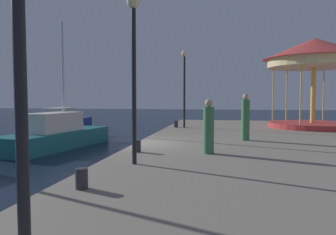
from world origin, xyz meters
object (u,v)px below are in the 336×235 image
(motorboat_blue, at_px, (65,123))
(person_near_carousel, at_px, (246,118))
(lamp_post_mid_promenade, at_px, (134,50))
(sailboat_teal, at_px, (57,135))
(bollard_south, at_px, (137,146))
(lamp_post_far_end, at_px, (184,75))
(bollard_north, at_px, (176,124))
(carousel, at_px, (314,61))
(bollard_center, at_px, (82,179))
(person_mid_promenade, at_px, (209,128))

(motorboat_blue, bearing_deg, person_near_carousel, -33.04)
(lamp_post_mid_promenade, height_order, person_near_carousel, lamp_post_mid_promenade)
(sailboat_teal, xyz_separation_m, bollard_south, (5.64, -5.03, 0.32))
(lamp_post_far_end, distance_m, person_near_carousel, 6.62)
(lamp_post_far_end, relative_size, bollard_north, 11.41)
(bollard_south, xyz_separation_m, bollard_north, (-0.05, 8.91, 0.00))
(carousel, relative_size, lamp_post_far_end, 1.28)
(sailboat_teal, height_order, lamp_post_mid_promenade, sailboat_teal)
(sailboat_teal, distance_m, lamp_post_mid_promenade, 9.69)
(lamp_post_mid_promenade, bearing_deg, sailboat_teal, 131.48)
(person_near_carousel, bearing_deg, bollard_center, -114.53)
(sailboat_teal, xyz_separation_m, lamp_post_mid_promenade, (6.08, -6.87, 3.14))
(sailboat_teal, xyz_separation_m, lamp_post_far_end, (6.09, 3.92, 3.22))
(lamp_post_mid_promenade, xyz_separation_m, person_near_carousel, (3.23, 5.44, -2.11))
(lamp_post_mid_promenade, relative_size, lamp_post_far_end, 0.97)
(lamp_post_far_end, xyz_separation_m, bollard_south, (-0.45, -8.95, -2.90))
(bollard_center, height_order, bollard_north, same)
(sailboat_teal, bearing_deg, carousel, 20.51)
(sailboat_teal, distance_m, person_near_carousel, 9.47)
(bollard_south, relative_size, person_near_carousel, 0.21)
(carousel, xyz_separation_m, lamp_post_mid_promenade, (-7.54, -11.97, -0.89))
(bollard_center, bearing_deg, bollard_north, 90.50)
(lamp_post_mid_promenade, xyz_separation_m, person_mid_promenade, (1.87, 1.97, -2.21))
(motorboat_blue, relative_size, carousel, 1.01)
(lamp_post_far_end, distance_m, bollard_south, 9.42)
(bollard_north, relative_size, person_mid_promenade, 0.23)
(person_near_carousel, xyz_separation_m, person_mid_promenade, (-1.36, -3.47, -0.10))
(bollard_center, bearing_deg, bollard_south, 90.91)
(carousel, height_order, bollard_north, carousel)
(bollard_center, distance_m, person_near_carousel, 8.68)
(carousel, height_order, lamp_post_mid_promenade, carousel)
(sailboat_teal, distance_m, bollard_north, 6.82)
(carousel, distance_m, person_near_carousel, 8.38)
(person_near_carousel, bearing_deg, lamp_post_far_end, 120.97)
(motorboat_blue, xyz_separation_m, person_near_carousel, (12.24, -7.96, 1.00))
(carousel, xyz_separation_m, person_near_carousel, (-4.31, -6.53, -3.00))
(motorboat_blue, bearing_deg, carousel, -4.96)
(carousel, relative_size, bollard_north, 14.63)
(lamp_post_far_end, bearing_deg, sailboat_teal, -147.22)
(motorboat_blue, height_order, sailboat_teal, sailboat_teal)
(lamp_post_mid_promenade, bearing_deg, person_near_carousel, 59.31)
(motorboat_blue, relative_size, person_mid_promenade, 3.42)
(bollard_south, bearing_deg, carousel, 51.77)
(motorboat_blue, distance_m, lamp_post_mid_promenade, 16.45)
(motorboat_blue, distance_m, bollard_center, 18.05)
(sailboat_teal, height_order, bollard_south, sailboat_teal)
(lamp_post_far_end, bearing_deg, person_near_carousel, -59.03)
(carousel, xyz_separation_m, bollard_south, (-7.97, -10.12, -3.71))
(motorboat_blue, relative_size, lamp_post_far_end, 1.29)
(lamp_post_mid_promenade, xyz_separation_m, bollard_north, (-0.48, 10.75, -2.82))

